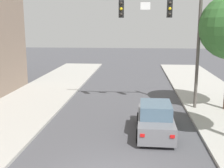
# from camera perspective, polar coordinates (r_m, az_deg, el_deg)

# --- Properties ---
(traffic_signal_mast) EXTENTS (6.23, 0.38, 7.50)m
(traffic_signal_mast) POSITION_cam_1_polar(r_m,az_deg,el_deg) (18.25, 11.62, 11.36)
(traffic_signal_mast) COLOR #514C47
(traffic_signal_mast) RESTS_ON sidewalk_right
(car_lead_grey) EXTENTS (1.88, 4.26, 1.60)m
(car_lead_grey) POSITION_cam_1_polar(r_m,az_deg,el_deg) (14.53, 8.61, -7.02)
(car_lead_grey) COLOR slate
(car_lead_grey) RESTS_ON ground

